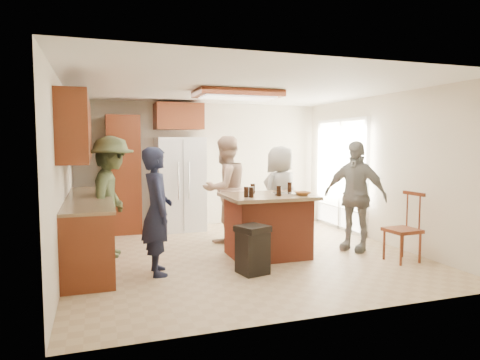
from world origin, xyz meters
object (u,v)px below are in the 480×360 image
object	(u,v)px
person_side_right	(355,196)
kitchen_island	(268,225)
person_behind_left	(225,189)
spindle_chair	(403,230)
person_front_left	(157,211)
refrigerator	(180,184)
person_behind_right	(280,194)
person_counter	(112,196)
trash_bin	(253,249)

from	to	relation	value
person_side_right	kitchen_island	distance (m)	1.50
person_side_right	kitchen_island	xyz separation A→B (m)	(-1.45, 0.07, -0.39)
person_behind_left	spindle_chair	size ratio (longest dim) A/B	1.82
person_behind_left	kitchen_island	size ratio (longest dim) A/B	1.41
person_front_left	kitchen_island	bearing A→B (deg)	-79.76
refrigerator	spindle_chair	xyz separation A→B (m)	(2.61, -3.24, -0.45)
person_front_left	person_behind_right	xyz separation A→B (m)	(2.24, 1.14, -0.00)
person_behind_left	person_counter	size ratio (longest dim) A/B	1.01
person_behind_right	trash_bin	size ratio (longest dim) A/B	2.61
person_front_left	trash_bin	world-z (taller)	person_front_left
person_behind_right	refrigerator	xyz separation A→B (m)	(-1.43, 1.57, 0.08)
kitchen_island	trash_bin	xyz separation A→B (m)	(-0.51, -0.72, -0.16)
person_counter	spindle_chair	distance (m)	4.29
person_behind_left	person_side_right	size ratio (longest dim) A/B	1.05
person_behind_right	trash_bin	bearing A→B (deg)	27.33
person_side_right	refrigerator	xyz separation A→B (m)	(-2.32, 2.44, 0.04)
person_front_left	person_behind_right	bearing A→B (deg)	-64.28
person_behind_left	trash_bin	bearing A→B (deg)	60.56
person_side_right	refrigerator	world-z (taller)	refrigerator
person_behind_right	person_side_right	size ratio (longest dim) A/B	0.95
person_behind_left	refrigerator	size ratio (longest dim) A/B	1.01
person_front_left	trash_bin	xyz separation A→B (m)	(1.17, -0.38, -0.50)
person_counter	spindle_chair	bearing A→B (deg)	-101.32
person_behind_left	spindle_chair	xyz separation A→B (m)	(2.06, -1.99, -0.45)
person_side_right	person_counter	xyz separation A→B (m)	(-3.64, 0.84, 0.04)
person_behind_left	spindle_chair	distance (m)	2.90
trash_bin	person_counter	bearing A→B (deg)	138.65
person_front_left	refrigerator	xyz separation A→B (m)	(0.80, 2.71, 0.08)
person_side_right	person_counter	size ratio (longest dim) A/B	0.96
kitchen_island	spindle_chair	size ratio (longest dim) A/B	1.29
person_side_right	trash_bin	xyz separation A→B (m)	(-1.95, -0.65, -0.55)
kitchen_island	person_front_left	bearing A→B (deg)	-168.37
refrigerator	person_behind_right	bearing A→B (deg)	-47.57
person_behind_right	refrigerator	size ratio (longest dim) A/B	0.91
kitchen_island	person_counter	bearing A→B (deg)	160.82
person_counter	person_behind_right	bearing A→B (deg)	-78.03
person_behind_left	trash_bin	distance (m)	1.94
person_front_left	person_side_right	world-z (taller)	person_side_right
person_front_left	refrigerator	distance (m)	2.83
person_counter	trash_bin	distance (m)	2.33
person_behind_right	refrigerator	world-z (taller)	refrigerator
refrigerator	trash_bin	xyz separation A→B (m)	(0.37, -3.09, -0.58)
person_behind_left	person_front_left	bearing A→B (deg)	23.47
kitchen_island	trash_bin	size ratio (longest dim) A/B	2.03
person_counter	trash_bin	world-z (taller)	person_counter
person_counter	trash_bin	bearing A→B (deg)	-120.12
spindle_chair	trash_bin	bearing A→B (deg)	176.29
refrigerator	spindle_chair	size ratio (longest dim) A/B	1.81
person_front_left	person_counter	xyz separation A→B (m)	(-0.52, 1.11, 0.08)
trash_bin	spindle_chair	xyz separation A→B (m)	(2.25, -0.15, 0.13)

